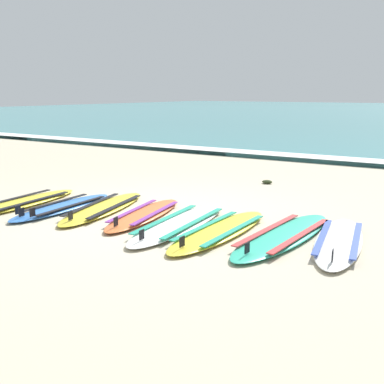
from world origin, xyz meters
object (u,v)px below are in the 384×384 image
object	(u,v)px
surfboard_0	(23,202)
surfboard_1	(63,207)
surfboard_4	(180,223)
surfboard_5	(220,231)
surfboard_6	(284,235)
surfboard_2	(104,208)
surfboard_7	(339,241)
surfboard_3	(144,214)

from	to	relation	value
surfboard_0	surfboard_1	distance (m)	0.73
surfboard_4	surfboard_5	world-z (taller)	same
surfboard_0	surfboard_6	xyz separation A→B (m)	(3.92, 0.49, -0.00)
surfboard_2	surfboard_1	bearing A→B (deg)	-153.17
surfboard_1	surfboard_7	xyz separation A→B (m)	(3.80, 0.49, -0.00)
surfboard_3	surfboard_6	bearing A→B (deg)	2.64
surfboard_2	surfboard_6	distance (m)	2.67
surfboard_0	surfboard_7	bearing A→B (deg)	7.70
surfboard_5	surfboard_6	world-z (taller)	same
surfboard_0	surfboard_2	world-z (taller)	same
surfboard_2	surfboard_4	distance (m)	1.38
surfboard_2	surfboard_4	size ratio (longest dim) A/B	0.96
surfboard_6	surfboard_7	world-z (taller)	same
surfboard_5	surfboard_1	bearing A→B (deg)	-176.58
surfboard_0	surfboard_4	size ratio (longest dim) A/B	0.94
surfboard_1	surfboard_5	size ratio (longest dim) A/B	0.92
surfboard_3	surfboard_7	xyz separation A→B (m)	(2.55, 0.21, -0.00)
surfboard_3	surfboard_7	size ratio (longest dim) A/B	0.96
surfboard_6	surfboard_7	distance (m)	0.61
surfboard_2	surfboard_5	xyz separation A→B (m)	(1.96, -0.12, -0.00)
surfboard_1	surfboard_2	distance (m)	0.60
surfboard_1	surfboard_7	size ratio (longest dim) A/B	0.95
surfboard_5	surfboard_0	bearing A→B (deg)	-175.24
surfboard_1	surfboard_2	world-z (taller)	same
surfboard_2	surfboard_6	size ratio (longest dim) A/B	0.96
surfboard_3	surfboard_4	xyz separation A→B (m)	(0.66, -0.12, -0.00)
surfboard_4	surfboard_6	distance (m)	1.31
surfboard_1	surfboard_5	world-z (taller)	same
surfboard_0	surfboard_4	world-z (taller)	same
surfboard_1	surfboard_6	world-z (taller)	same
surfboard_0	surfboard_4	distance (m)	2.64
surfboard_2	surfboard_6	xyz separation A→B (m)	(2.67, 0.11, -0.00)
surfboard_1	surfboard_3	world-z (taller)	same
surfboard_5	surfboard_7	size ratio (longest dim) A/B	1.04
surfboard_2	surfboard_3	world-z (taller)	same
surfboard_2	surfboard_4	xyz separation A→B (m)	(1.37, -0.11, -0.00)
surfboard_0	surfboard_7	size ratio (longest dim) A/B	1.04
surfboard_6	surfboard_5	bearing A→B (deg)	-162.36
surfboard_0	surfboard_6	world-z (taller)	same
surfboard_4	surfboard_7	bearing A→B (deg)	9.93
surfboard_2	surfboard_4	bearing A→B (deg)	-4.54
surfboard_1	surfboard_5	distance (m)	2.49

